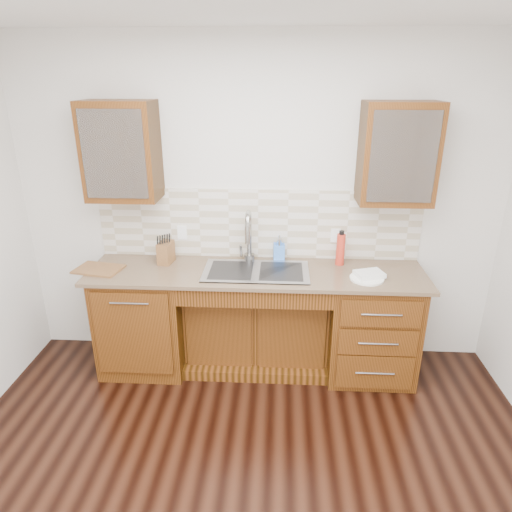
# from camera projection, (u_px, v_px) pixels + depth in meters

# --- Properties ---
(wall_back) EXTENTS (4.00, 0.10, 2.70)m
(wall_back) POSITION_uv_depth(u_px,v_px,m) (259.00, 205.00, 3.84)
(wall_back) COLOR silver
(wall_back) RESTS_ON ground
(base_cabinet_left) EXTENTS (0.70, 0.62, 0.88)m
(base_cabinet_left) POSITION_uv_depth(u_px,v_px,m) (145.00, 318.00, 3.89)
(base_cabinet_left) COLOR #593014
(base_cabinet_left) RESTS_ON ground
(base_cabinet_center) EXTENTS (1.20, 0.44, 0.70)m
(base_cabinet_center) POSITION_uv_depth(u_px,v_px,m) (257.00, 325.00, 3.96)
(base_cabinet_center) COLOR #593014
(base_cabinet_center) RESTS_ON ground
(base_cabinet_right) EXTENTS (0.70, 0.62, 0.88)m
(base_cabinet_right) POSITION_uv_depth(u_px,v_px,m) (370.00, 325.00, 3.79)
(base_cabinet_right) COLOR #593014
(base_cabinet_right) RESTS_ON ground
(countertop) EXTENTS (2.70, 0.65, 0.03)m
(countertop) POSITION_uv_depth(u_px,v_px,m) (256.00, 273.00, 3.66)
(countertop) COLOR #84705B
(countertop) RESTS_ON base_cabinet_left
(backsplash) EXTENTS (2.70, 0.02, 0.59)m
(backsplash) POSITION_uv_depth(u_px,v_px,m) (258.00, 224.00, 3.83)
(backsplash) COLOR beige
(backsplash) RESTS_ON wall_back
(sink) EXTENTS (0.84, 0.46, 0.19)m
(sink) POSITION_uv_depth(u_px,v_px,m) (256.00, 281.00, 3.67)
(sink) COLOR #9E9EA5
(sink) RESTS_ON countertop
(faucet) EXTENTS (0.04, 0.04, 0.40)m
(faucet) POSITION_uv_depth(u_px,v_px,m) (249.00, 238.00, 3.78)
(faucet) COLOR #999993
(faucet) RESTS_ON countertop
(filter_tap) EXTENTS (0.02, 0.02, 0.24)m
(filter_tap) POSITION_uv_depth(u_px,v_px,m) (279.00, 248.00, 3.81)
(filter_tap) COLOR #999993
(filter_tap) RESTS_ON countertop
(upper_cabinet_left) EXTENTS (0.55, 0.34, 0.75)m
(upper_cabinet_left) POSITION_uv_depth(u_px,v_px,m) (121.00, 151.00, 3.51)
(upper_cabinet_left) COLOR #593014
(upper_cabinet_left) RESTS_ON wall_back
(upper_cabinet_right) EXTENTS (0.55, 0.34, 0.75)m
(upper_cabinet_right) POSITION_uv_depth(u_px,v_px,m) (398.00, 154.00, 3.40)
(upper_cabinet_right) COLOR #593014
(upper_cabinet_right) RESTS_ON wall_back
(outlet_left) EXTENTS (0.08, 0.01, 0.12)m
(outlet_left) POSITION_uv_depth(u_px,v_px,m) (182.00, 233.00, 3.89)
(outlet_left) COLOR white
(outlet_left) RESTS_ON backsplash
(outlet_right) EXTENTS (0.08, 0.01, 0.12)m
(outlet_right) POSITION_uv_depth(u_px,v_px,m) (336.00, 236.00, 3.82)
(outlet_right) COLOR white
(outlet_right) RESTS_ON backsplash
(soap_bottle) EXTENTS (0.10, 0.10, 0.21)m
(soap_bottle) POSITION_uv_depth(u_px,v_px,m) (279.00, 248.00, 3.85)
(soap_bottle) COLOR #4482E5
(soap_bottle) RESTS_ON countertop
(water_bottle) EXTENTS (0.08, 0.08, 0.26)m
(water_bottle) POSITION_uv_depth(u_px,v_px,m) (340.00, 250.00, 3.73)
(water_bottle) COLOR red
(water_bottle) RESTS_ON countertop
(plate) EXTENTS (0.33, 0.33, 0.01)m
(plate) POSITION_uv_depth(u_px,v_px,m) (367.00, 278.00, 3.50)
(plate) COLOR white
(plate) RESTS_ON countertop
(dish_towel) EXTENTS (0.25, 0.21, 0.03)m
(dish_towel) POSITION_uv_depth(u_px,v_px,m) (369.00, 274.00, 3.52)
(dish_towel) COLOR white
(dish_towel) RESTS_ON plate
(knife_block) EXTENTS (0.12, 0.18, 0.18)m
(knife_block) POSITION_uv_depth(u_px,v_px,m) (166.00, 252.00, 3.79)
(knife_block) COLOR brown
(knife_block) RESTS_ON countertop
(cutting_board) EXTENTS (0.40, 0.31, 0.02)m
(cutting_board) POSITION_uv_depth(u_px,v_px,m) (99.00, 269.00, 3.67)
(cutting_board) COLOR #9F7649
(cutting_board) RESTS_ON countertop
(cup_left_a) EXTENTS (0.14, 0.14, 0.09)m
(cup_left_a) POSITION_uv_depth(u_px,v_px,m) (114.00, 158.00, 3.54)
(cup_left_a) COLOR white
(cup_left_a) RESTS_ON upper_cabinet_left
(cup_left_b) EXTENTS (0.11, 0.11, 0.09)m
(cup_left_b) POSITION_uv_depth(u_px,v_px,m) (135.00, 159.00, 3.53)
(cup_left_b) COLOR white
(cup_left_b) RESTS_ON upper_cabinet_left
(cup_right_a) EXTENTS (0.16, 0.16, 0.09)m
(cup_right_a) POSITION_uv_depth(u_px,v_px,m) (383.00, 161.00, 3.43)
(cup_right_a) COLOR white
(cup_right_a) RESTS_ON upper_cabinet_right
(cup_right_b) EXTENTS (0.12, 0.12, 0.08)m
(cup_right_b) POSITION_uv_depth(u_px,v_px,m) (409.00, 162.00, 3.42)
(cup_right_b) COLOR white
(cup_right_b) RESTS_ON upper_cabinet_right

